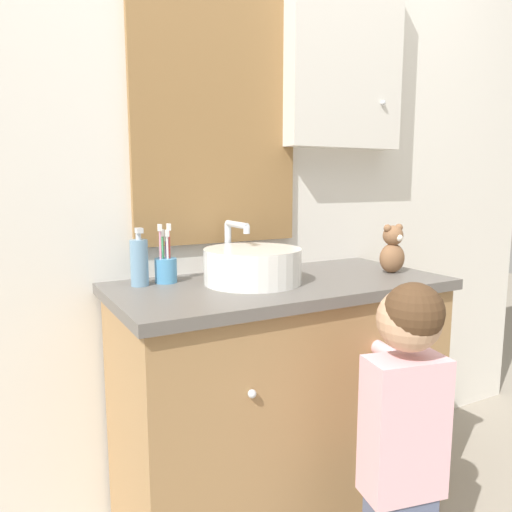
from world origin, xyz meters
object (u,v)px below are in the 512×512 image
object	(u,v)px
sink_basin	(252,265)
teddy_bear	(392,250)
toothbrush_holder	(166,268)
soap_dispenser	(139,262)
child_figure	(404,424)

from	to	relation	value
sink_basin	teddy_bear	world-z (taller)	sink_basin
toothbrush_holder	teddy_bear	xyz separation A→B (m)	(0.77, -0.22, 0.03)
soap_dispenser	sink_basin	bearing A→B (deg)	-21.40
sink_basin	soap_dispenser	distance (m)	0.36
teddy_bear	child_figure	bearing A→B (deg)	-129.35
soap_dispenser	teddy_bear	xyz separation A→B (m)	(0.86, -0.22, 0.01)
toothbrush_holder	child_figure	distance (m)	0.85
sink_basin	child_figure	xyz separation A→B (m)	(0.17, -0.52, -0.36)
sink_basin	toothbrush_holder	bearing A→B (deg)	150.37
soap_dispenser	teddy_bear	world-z (taller)	soap_dispenser
sink_basin	toothbrush_holder	distance (m)	0.28
toothbrush_holder	child_figure	bearing A→B (deg)	-57.76
sink_basin	toothbrush_holder	size ratio (longest dim) A/B	1.91
sink_basin	teddy_bear	xyz separation A→B (m)	(0.53, -0.09, 0.02)
toothbrush_holder	soap_dispenser	world-z (taller)	toothbrush_holder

